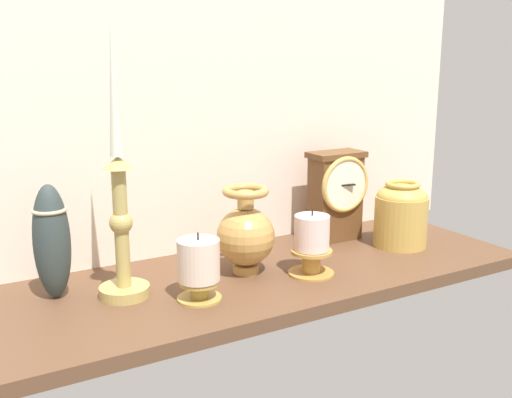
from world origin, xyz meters
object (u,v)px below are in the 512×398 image
object	(u,v)px
brass_vase_bulbous	(246,233)
tall_ceramic_vase	(52,241)
candlestick_tall_left	(120,205)
brass_vase_jar	(401,213)
pillar_candle_front	(199,267)
mantel_clock	(337,194)
pillar_candle_near_clock	(312,244)

from	to	relation	value
brass_vase_bulbous	tall_ceramic_vase	xyz separation A→B (cm)	(-32.89, 5.52, 2.19)
candlestick_tall_left	brass_vase_jar	size ratio (longest dim) A/B	3.33
candlestick_tall_left	brass_vase_jar	distance (cm)	59.42
candlestick_tall_left	pillar_candle_front	size ratio (longest dim) A/B	3.98
mantel_clock	pillar_candle_near_clock	distance (cm)	22.76
candlestick_tall_left	pillar_candle_front	distance (cm)	16.12
mantel_clock	pillar_candle_near_clock	size ratio (longest dim) A/B	1.56
brass_vase_jar	pillar_candle_near_clock	world-z (taller)	brass_vase_jar
mantel_clock	brass_vase_bulbous	size ratio (longest dim) A/B	1.19
candlestick_tall_left	brass_vase_jar	bearing A→B (deg)	-2.24
pillar_candle_front	tall_ceramic_vase	xyz separation A→B (cm)	(-20.16, 12.62, 4.17)
brass_vase_bulbous	pillar_candle_front	distance (cm)	14.71
candlestick_tall_left	brass_vase_bulbous	xyz separation A→B (cm)	(22.90, -0.33, -8.08)
brass_vase_bulbous	pillar_candle_near_clock	distance (cm)	12.10
mantel_clock	brass_vase_bulbous	distance (cm)	28.09
brass_vase_jar	pillar_candle_near_clock	bearing A→B (deg)	-169.84
brass_vase_jar	tall_ceramic_vase	xyz separation A→B (cm)	(-68.74, 7.49, 2.69)
mantel_clock	candlestick_tall_left	bearing A→B (deg)	-171.05
mantel_clock	brass_vase_jar	bearing A→B (deg)	-48.05
mantel_clock	tall_ceramic_vase	world-z (taller)	same
candlestick_tall_left	tall_ceramic_vase	bearing A→B (deg)	152.55
tall_ceramic_vase	pillar_candle_front	bearing A→B (deg)	-32.05
brass_vase_bulbous	pillar_candle_front	xyz separation A→B (cm)	(-12.73, -7.11, -1.97)
pillar_candle_near_clock	brass_vase_bulbous	bearing A→B (deg)	146.49
mantel_clock	pillar_candle_front	xyz separation A→B (cm)	(-39.48, -15.26, -4.53)
pillar_candle_near_clock	tall_ceramic_vase	xyz separation A→B (cm)	(-42.87, 12.13, 3.95)
brass_vase_jar	pillar_candle_near_clock	size ratio (longest dim) A/B	1.12
candlestick_tall_left	pillar_candle_near_clock	bearing A→B (deg)	-11.92
brass_vase_jar	tall_ceramic_vase	distance (cm)	69.20
brass_vase_bulbous	tall_ceramic_vase	distance (cm)	33.42
candlestick_tall_left	brass_vase_jar	xyz separation A→B (cm)	(58.76, -2.30, -8.57)
mantel_clock	pillar_candle_front	bearing A→B (deg)	-158.87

